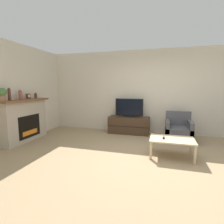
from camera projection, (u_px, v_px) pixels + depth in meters
ground_plane at (144, 159)px, 3.69m from camera, size 24.00×24.00×0.00m
wall_back at (152, 92)px, 5.68m from camera, size 12.00×0.06×2.70m
wall_left at (6, 94)px, 4.45m from camera, size 0.06×12.00×2.70m
fireplace at (25, 120)px, 4.88m from camera, size 0.41×1.56×1.18m
mantel_vase_left at (9, 94)px, 4.32m from camera, size 0.07×0.07×0.32m
mantel_vase_centre_left at (20, 95)px, 4.66m from camera, size 0.09×0.09×0.27m
mantel_vase_right at (36, 96)px, 5.23m from camera, size 0.08×0.08×0.17m
mantel_clock at (28, 96)px, 4.93m from camera, size 0.08×0.11×0.15m
potted_plant at (2, 94)px, 4.13m from camera, size 0.20×0.20×0.32m
tv_stand at (129, 125)px, 5.73m from camera, size 1.32×0.49×0.55m
tv at (129, 108)px, 5.65m from camera, size 0.90×0.18×0.59m
armchair at (178, 131)px, 4.95m from camera, size 0.70×0.76×0.81m
coffee_table at (172, 141)px, 3.80m from camera, size 0.93×0.63×0.40m
remote at (164, 138)px, 3.82m from camera, size 0.04×0.15×0.02m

